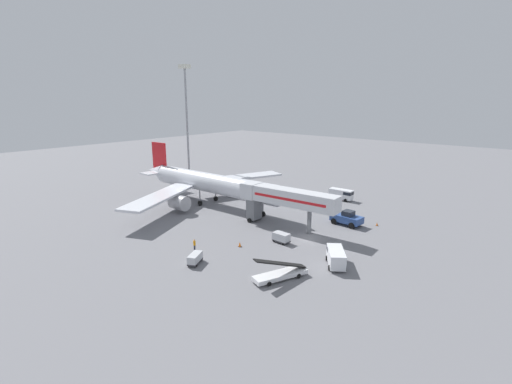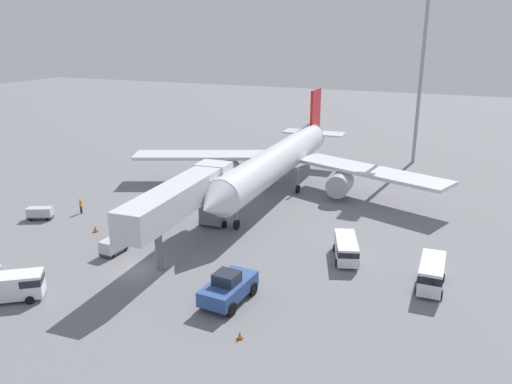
{
  "view_description": "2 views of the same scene",
  "coord_description": "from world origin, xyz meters",
  "px_view_note": "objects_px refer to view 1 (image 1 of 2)",
  "views": [
    {
      "loc": [
        -48.99,
        -30.17,
        22.05
      ],
      "look_at": [
        5.33,
        15.37,
        4.23
      ],
      "focal_mm": 26.17,
      "sensor_mm": 36.0,
      "label": 1
    },
    {
      "loc": [
        26.53,
        -34.82,
        21.04
      ],
      "look_at": [
        4.53,
        17.22,
        3.02
      ],
      "focal_mm": 35.93,
      "sensor_mm": 36.0,
      "label": 2
    }
  ],
  "objects_px": {
    "jet_bridge": "(282,198)",
    "pushback_tug": "(347,218)",
    "service_van_rear_right": "(342,194)",
    "baggage_cart_near_center": "(281,237)",
    "baggage_cart_near_left": "(195,258)",
    "safety_cone_bravo": "(377,224)",
    "apron_light_mast": "(186,103)",
    "airplane_at_gate": "(209,184)",
    "service_van_mid_left": "(336,256)",
    "ground_crew_worker_foreground": "(194,245)",
    "safety_cone_alpha": "(240,244)",
    "service_van_outer_left": "(312,200)",
    "belt_loader_truck": "(280,273)"
  },
  "relations": [
    {
      "from": "baggage_cart_near_center",
      "to": "ground_crew_worker_foreground",
      "type": "bearing_deg",
      "value": 143.93
    },
    {
      "from": "service_van_rear_right",
      "to": "baggage_cart_near_center",
      "type": "xyz_separation_m",
      "value": [
        -29.22,
        -4.75,
        -0.49
      ]
    },
    {
      "from": "service_van_mid_left",
      "to": "safety_cone_alpha",
      "type": "distance_m",
      "value": 14.83
    },
    {
      "from": "jet_bridge",
      "to": "belt_loader_truck",
      "type": "xyz_separation_m",
      "value": [
        -15.86,
        -11.37,
        -4.56
      ]
    },
    {
      "from": "airplane_at_gate",
      "to": "service_van_outer_left",
      "type": "distance_m",
      "value": 22.18
    },
    {
      "from": "pushback_tug",
      "to": "service_van_outer_left",
      "type": "bearing_deg",
      "value": 59.12
    },
    {
      "from": "pushback_tug",
      "to": "ground_crew_worker_foreground",
      "type": "bearing_deg",
      "value": 154.81
    },
    {
      "from": "baggage_cart_near_left",
      "to": "ground_crew_worker_foreground",
      "type": "relative_size",
      "value": 1.66
    },
    {
      "from": "belt_loader_truck",
      "to": "pushback_tug",
      "type": "bearing_deg",
      "value": 7.47
    },
    {
      "from": "service_van_rear_right",
      "to": "apron_light_mast",
      "type": "xyz_separation_m",
      "value": [
        -6.54,
        44.21,
        19.41
      ]
    },
    {
      "from": "baggage_cart_near_left",
      "to": "ground_crew_worker_foreground",
      "type": "distance_m",
      "value": 4.56
    },
    {
      "from": "ground_crew_worker_foreground",
      "to": "safety_cone_bravo",
      "type": "bearing_deg",
      "value": -29.95
    },
    {
      "from": "service_van_rear_right",
      "to": "apron_light_mast",
      "type": "relative_size",
      "value": 0.17
    },
    {
      "from": "airplane_at_gate",
      "to": "service_van_mid_left",
      "type": "distance_m",
      "value": 37.06
    },
    {
      "from": "airplane_at_gate",
      "to": "apron_light_mast",
      "type": "height_order",
      "value": "apron_light_mast"
    },
    {
      "from": "service_van_outer_left",
      "to": "safety_cone_alpha",
      "type": "bearing_deg",
      "value": -172.18
    },
    {
      "from": "belt_loader_truck",
      "to": "baggage_cart_near_left",
      "type": "distance_m",
      "value": 12.27
    },
    {
      "from": "ground_crew_worker_foreground",
      "to": "safety_cone_alpha",
      "type": "xyz_separation_m",
      "value": [
        5.49,
        -4.1,
        -0.6
      ]
    },
    {
      "from": "service_van_outer_left",
      "to": "service_van_mid_left",
      "type": "relative_size",
      "value": 1.1
    },
    {
      "from": "baggage_cart_near_center",
      "to": "safety_cone_bravo",
      "type": "relative_size",
      "value": 4.37
    },
    {
      "from": "jet_bridge",
      "to": "baggage_cart_near_center",
      "type": "bearing_deg",
      "value": -144.21
    },
    {
      "from": "safety_cone_bravo",
      "to": "apron_light_mast",
      "type": "xyz_separation_m",
      "value": [
        5.25,
        57.33,
        20.46
      ]
    },
    {
      "from": "service_van_mid_left",
      "to": "apron_light_mast",
      "type": "height_order",
      "value": "apron_light_mast"
    },
    {
      "from": "service_van_mid_left",
      "to": "apron_light_mast",
      "type": "xyz_separation_m",
      "value": [
        24.51,
        59.45,
        19.49
      ]
    },
    {
      "from": "airplane_at_gate",
      "to": "service_van_outer_left",
      "type": "bearing_deg",
      "value": -53.06
    },
    {
      "from": "baggage_cart_near_left",
      "to": "safety_cone_bravo",
      "type": "xyz_separation_m",
      "value": [
        31.31,
        -12.86,
        -0.48
      ]
    },
    {
      "from": "service_van_outer_left",
      "to": "service_van_mid_left",
      "type": "bearing_deg",
      "value": -142.05
    },
    {
      "from": "airplane_at_gate",
      "to": "service_van_rear_right",
      "type": "distance_m",
      "value": 29.47
    },
    {
      "from": "baggage_cart_near_center",
      "to": "safety_cone_alpha",
      "type": "bearing_deg",
      "value": 144.67
    },
    {
      "from": "safety_cone_alpha",
      "to": "belt_loader_truck",
      "type": "bearing_deg",
      "value": -112.47
    },
    {
      "from": "airplane_at_gate",
      "to": "apron_light_mast",
      "type": "relative_size",
      "value": 1.44
    },
    {
      "from": "jet_bridge",
      "to": "pushback_tug",
      "type": "relative_size",
      "value": 3.27
    },
    {
      "from": "jet_bridge",
      "to": "baggage_cart_near_center",
      "type": "xyz_separation_m",
      "value": [
        -5.85,
        -4.22,
        -4.47
      ]
    },
    {
      "from": "service_van_mid_left",
      "to": "ground_crew_worker_foreground",
      "type": "height_order",
      "value": "service_van_mid_left"
    },
    {
      "from": "apron_light_mast",
      "to": "jet_bridge",
      "type": "bearing_deg",
      "value": -110.61
    },
    {
      "from": "service_van_mid_left",
      "to": "service_van_rear_right",
      "type": "distance_m",
      "value": 34.59
    },
    {
      "from": "service_van_outer_left",
      "to": "jet_bridge",
      "type": "bearing_deg",
      "value": -167.87
    },
    {
      "from": "jet_bridge",
      "to": "safety_cone_alpha",
      "type": "height_order",
      "value": "jet_bridge"
    },
    {
      "from": "baggage_cart_near_left",
      "to": "safety_cone_bravo",
      "type": "height_order",
      "value": "baggage_cart_near_left"
    },
    {
      "from": "belt_loader_truck",
      "to": "service_van_rear_right",
      "type": "xyz_separation_m",
      "value": [
        39.23,
        11.9,
        0.58
      ]
    },
    {
      "from": "belt_loader_truck",
      "to": "baggage_cart_near_center",
      "type": "height_order",
      "value": "belt_loader_truck"
    },
    {
      "from": "safety_cone_bravo",
      "to": "baggage_cart_near_center",
      "type": "bearing_deg",
      "value": 154.33
    },
    {
      "from": "baggage_cart_near_left",
      "to": "safety_cone_alpha",
      "type": "height_order",
      "value": "baggage_cart_near_left"
    },
    {
      "from": "service_van_rear_right",
      "to": "ground_crew_worker_foreground",
      "type": "bearing_deg",
      "value": 175.42
    },
    {
      "from": "jet_bridge",
      "to": "airplane_at_gate",
      "type": "bearing_deg",
      "value": 83.85
    },
    {
      "from": "pushback_tug",
      "to": "safety_cone_alpha",
      "type": "xyz_separation_m",
      "value": [
        -19.86,
        7.82,
        -0.88
      ]
    },
    {
      "from": "belt_loader_truck",
      "to": "baggage_cart_near_center",
      "type": "relative_size",
      "value": 2.74
    },
    {
      "from": "service_van_rear_right",
      "to": "service_van_mid_left",
      "type": "bearing_deg",
      "value": -153.86
    },
    {
      "from": "jet_bridge",
      "to": "service_van_mid_left",
      "type": "distance_m",
      "value": 17.09
    },
    {
      "from": "belt_loader_truck",
      "to": "ground_crew_worker_foreground",
      "type": "xyz_separation_m",
      "value": [
        -0.93,
        15.12,
        0.18
      ]
    }
  ]
}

